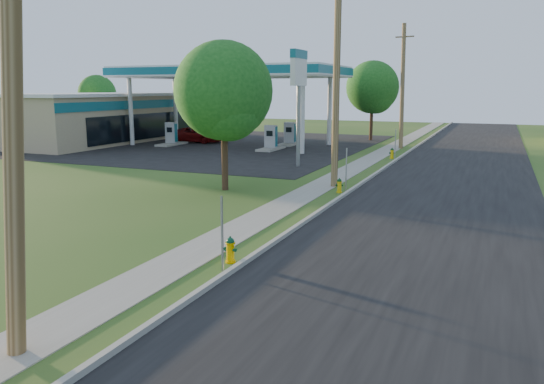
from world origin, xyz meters
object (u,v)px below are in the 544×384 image
Objects in this scene: utility_pole_near at (12,78)px; hydrant_mid at (339,186)px; utility_pole_far at (402,86)px; tree_back at (98,95)px; utility_pole_mid at (336,82)px; price_pylon at (299,75)px; fuel_pump_sw at (197,133)px; hydrant_far at (392,153)px; fuel_pump_se at (290,136)px; tree_lot at (373,89)px; fuel_pump_nw at (171,137)px; fuel_pump_ne at (271,141)px; tree_verge at (225,95)px; car_red at (197,135)px; hydrant_near at (230,250)px.

utility_pole_near is 14.13× the size of hydrant_mid.
tree_back is at bearing 173.20° from utility_pole_far.
tree_back is at bearing 129.73° from utility_pole_near.
utility_pole_mid reaches higher than price_pylon.
fuel_pump_sw is 19.25m from hydrant_far.
tree_lot is at bearing 51.35° from fuel_pump_se.
fuel_pump_nw is 9.00m from fuel_pump_ne.
tree_verge is at bearing -93.04° from price_pylon.
utility_pole_near is 38.37m from car_red.
utility_pole_near is 0.97× the size of utility_pole_mid.
fuel_pump_sw is at bearing 163.75° from hydrant_far.
tree_lot reaches higher than hydrant_far.
fuel_pump_nw and fuel_pump_se have the same top height.
utility_pole_far reaches higher than car_red.
fuel_pump_ne is 17.25m from hydrant_mid.
tree_verge is 26.57m from tree_lot.
tree_lot is at bearing 88.24° from tree_verge.
price_pylon reaches higher than fuel_pump_sw.
tree_lot is (14.38, 6.72, 3.86)m from fuel_pump_sw.
utility_pole_near is 23.83m from price_pylon.
tree_verge is at bearing -146.84° from utility_pole_mid.
utility_pole_near is at bearing -96.45° from hydrant_near.
tree_verge reaches higher than fuel_pump_ne.
utility_pole_far reaches higher than tree_lot.
fuel_pump_ne is 4.37× the size of hydrant_far.
hydrant_far is (0.58, -6.39, -4.44)m from utility_pole_far.
hydrant_near reaches higher than hydrant_far.
hydrant_mid is at bearing -64.51° from utility_pole_mid.
price_pylon is 0.96× the size of tree_lot.
fuel_pump_ne is 0.45× the size of tree_lot.
hydrant_near is 23.65m from hydrant_far.
hydrant_far is (33.79, -10.35, -3.58)m from tree_back.
fuel_pump_ne reaches higher than hydrant_far.
hydrant_near is at bearing -45.09° from tree_back.
fuel_pump_sw is 0.47× the size of tree_verge.
tree_verge is 0.95× the size of tree_lot.
price_pylon is 1.12× the size of tree_back.
fuel_pump_nw is 0.52× the size of tree_back.
fuel_pump_se is (-8.90, -1.00, -4.08)m from utility_pole_far.
tree_lot is 13.47m from hydrant_far.
fuel_pump_ne is at bearing 123.62° from hydrant_mid.
hydrant_near is at bearing -75.38° from price_pylon.
car_red is (0.63, -0.98, -0.06)m from fuel_pump_sw.
tree_verge is 10.10× the size of hydrant_mid.
tree_lot reaches higher than fuel_pump_nw.
fuel_pump_nw is 4.35× the size of hydrant_near.
tree_back reaches higher than fuel_pump_ne.
tree_lot is 25.78m from hydrant_mid.
utility_pole_mid is at bearing -90.00° from utility_pole_far.
utility_pole_far is at bearing 95.19° from hydrant_far.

